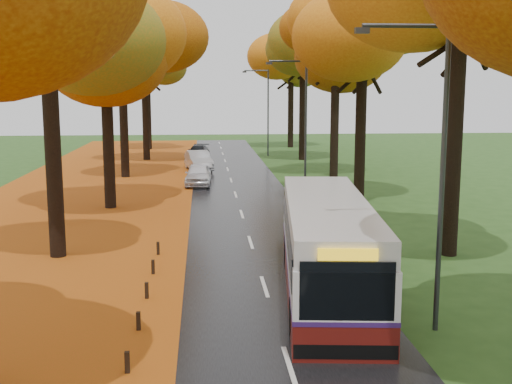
{
  "coord_description": "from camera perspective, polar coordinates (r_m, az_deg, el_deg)",
  "views": [
    {
      "loc": [
        -1.94,
        -7.85,
        6.41
      ],
      "look_at": [
        0.0,
        15.3,
        2.6
      ],
      "focal_mm": 45.0,
      "sensor_mm": 36.0,
      "label": 1
    }
  ],
  "objects": [
    {
      "name": "leaf_verge",
      "position": [
        34.21,
        -16.62,
        -1.86
      ],
      "size": [
        12.0,
        90.0,
        0.02
      ],
      "primitive_type": "cube",
      "color": "#8C4C0C",
      "rests_on": "ground"
    },
    {
      "name": "streetlamp_far",
      "position": [
        60.17,
        0.84,
        7.7
      ],
      "size": [
        2.45,
        0.18,
        8.0
      ],
      "color": "#333538",
      "rests_on": "ground"
    },
    {
      "name": "bus",
      "position": [
        20.28,
        6.31,
        -4.6
      ],
      "size": [
        3.68,
        11.19,
        2.89
      ],
      "rotation": [
        0.0,
        0.0,
        -0.11
      ],
      "color": "#54110D",
      "rests_on": "road"
    },
    {
      "name": "trees_right",
      "position": [
        36.1,
        10.21,
        14.39
      ],
      "size": [
        9.3,
        74.2,
        13.96
      ],
      "color": "black",
      "rests_on": "ground"
    },
    {
      "name": "car_white",
      "position": [
        42.23,
        -5.15,
        1.56
      ],
      "size": [
        1.84,
        4.17,
        1.4
      ],
      "primitive_type": "imported",
      "rotation": [
        0.0,
        0.0,
        -0.05
      ],
      "color": "white",
      "rests_on": "road"
    },
    {
      "name": "streetlamp_near",
      "position": [
        17.0,
        15.52,
        3.24
      ],
      "size": [
        2.45,
        0.18,
        8.0
      ],
      "color": "#333538",
      "rests_on": "ground"
    },
    {
      "name": "road",
      "position": [
        33.53,
        -1.38,
        -1.67
      ],
      "size": [
        6.5,
        90.0,
        0.04
      ],
      "primitive_type": "cube",
      "color": "black",
      "rests_on": "ground"
    },
    {
      "name": "leaf_drift",
      "position": [
        33.49,
        -6.6,
        -1.71
      ],
      "size": [
        0.9,
        90.0,
        0.01
      ],
      "primitive_type": "cube",
      "color": "#AF4311",
      "rests_on": "road"
    },
    {
      "name": "trees_left",
      "position": [
        35.45,
        -13.69,
        14.12
      ],
      "size": [
        9.2,
        74.0,
        13.88
      ],
      "color": "black",
      "rests_on": "ground"
    },
    {
      "name": "streetlamp_mid",
      "position": [
        38.35,
        4.08,
        6.76
      ],
      "size": [
        2.45,
        0.18,
        8.0
      ],
      "color": "#333538",
      "rests_on": "ground"
    },
    {
      "name": "car_dark",
      "position": [
        58.32,
        -5.17,
        3.59
      ],
      "size": [
        2.29,
        4.25,
        1.17
      ],
      "primitive_type": "imported",
      "rotation": [
        0.0,
        0.0,
        -0.17
      ],
      "color": "black",
      "rests_on": "road"
    },
    {
      "name": "car_silver",
      "position": [
        49.77,
        -5.12,
        2.8
      ],
      "size": [
        2.38,
        4.76,
        1.5
      ],
      "primitive_type": "imported",
      "rotation": [
        0.0,
        0.0,
        0.18
      ],
      "color": "#B0B3B9",
      "rests_on": "road"
    },
    {
      "name": "centre_line",
      "position": [
        33.52,
        -1.38,
        -1.63
      ],
      "size": [
        0.12,
        90.0,
        0.01
      ],
      "primitive_type": "cube",
      "color": "silver",
      "rests_on": "road"
    }
  ]
}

